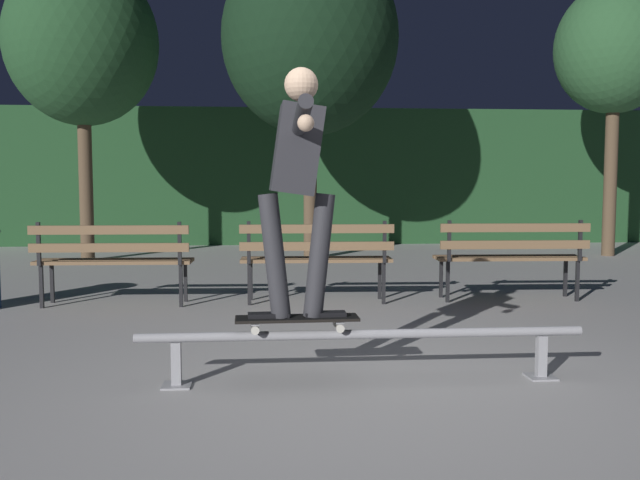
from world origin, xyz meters
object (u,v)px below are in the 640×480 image
object	(u,v)px
park_bench_left_center	(317,253)
tree_far_right	(615,50)
tree_far_left	(82,43)
tree_behind_benches	(310,38)
park_bench_leftmost	(113,255)
grind_rail	(363,341)
skateboard	(297,319)
park_bench_right_center	(511,251)
skateboarder	(297,171)

from	to	relation	value
park_bench_left_center	tree_far_right	xyz separation A→B (m)	(5.45, 4.37, 3.00)
tree_far_left	tree_behind_benches	bearing A→B (deg)	-0.96
park_bench_leftmost	tree_far_left	world-z (taller)	tree_far_left
park_bench_leftmost	tree_far_left	xyz separation A→B (m)	(-1.34, 4.34, 2.96)
grind_rail	skateboard	xyz separation A→B (m)	(-0.42, 0.00, 0.15)
skateboard	park_bench_right_center	bearing A→B (deg)	49.92
park_bench_right_center	skateboard	bearing A→B (deg)	-130.08
grind_rail	park_bench_right_center	bearing A→B (deg)	55.13
tree_far_left	skateboard	bearing A→B (deg)	-66.85
skateboarder	tree_far_right	bearing A→B (deg)	51.52
park_bench_right_center	tree_far_left	xyz separation A→B (m)	(-5.55, 4.34, 2.96)
grind_rail	tree_far_left	bearing A→B (deg)	115.90
grind_rail	skateboard	distance (m)	0.45
park_bench_leftmost	park_bench_right_center	size ratio (longest dim) A/B	1.00
grind_rail	tree_far_left	distance (m)	8.68
tree_far_right	grind_rail	bearing A→B (deg)	-126.41
grind_rail	park_bench_left_center	distance (m)	2.92
park_bench_leftmost	tree_far_left	size ratio (longest dim) A/B	0.33
skateboarder	park_bench_right_center	size ratio (longest dim) A/B	0.97
tree_far_left	skateboarder	bearing A→B (deg)	-66.83
park_bench_left_center	park_bench_right_center	bearing A→B (deg)	0.00
tree_behind_benches	tree_far_right	distance (m)	5.23
park_bench_right_center	tree_behind_benches	world-z (taller)	tree_behind_benches
park_bench_left_center	tree_far_left	bearing A→B (deg)	128.43
grind_rail	park_bench_left_center	xyz separation A→B (m)	(-0.08, 2.91, 0.27)
park_bench_leftmost	park_bench_right_center	world-z (taller)	same
park_bench_leftmost	park_bench_left_center	world-z (taller)	same
park_bench_right_center	tree_far_left	bearing A→B (deg)	141.97
tree_far_left	park_bench_right_center	bearing A→B (deg)	-38.03
skateboard	grind_rail	bearing A→B (deg)	0.00
skateboarder	park_bench_left_center	distance (m)	3.04
skateboard	tree_far_left	distance (m)	8.47
skateboard	tree_far_left	size ratio (longest dim) A/B	0.16
skateboard	park_bench_right_center	size ratio (longest dim) A/B	0.49
tree_far_right	tree_behind_benches	bearing A→B (deg)	-178.97
skateboarder	park_bench_right_center	bearing A→B (deg)	49.96
tree_behind_benches	grind_rail	bearing A→B (deg)	-91.12
grind_rail	tree_far_left	world-z (taller)	tree_far_left
grind_rail	tree_far_left	xyz separation A→B (m)	(-3.52, 7.25, 3.23)
park_bench_right_center	tree_far_right	bearing A→B (deg)	52.60
skateboarder	tree_far_right	xyz separation A→B (m)	(5.79, 7.28, 2.18)
park_bench_left_center	grind_rail	bearing A→B (deg)	-88.48
tree_behind_benches	park_bench_leftmost	bearing A→B (deg)	-118.51
grind_rail	skateboarder	xyz separation A→B (m)	(-0.42, 0.00, 1.08)
park_bench_leftmost	tree_far_left	bearing A→B (deg)	107.12
skateboarder	park_bench_leftmost	distance (m)	3.50
park_bench_left_center	tree_far_right	world-z (taller)	tree_far_right
park_bench_left_center	tree_behind_benches	xyz separation A→B (m)	(0.22, 4.28, 3.09)
skateboard	skateboarder	bearing A→B (deg)	1.57
grind_rail	skateboarder	world-z (taller)	skateboarder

